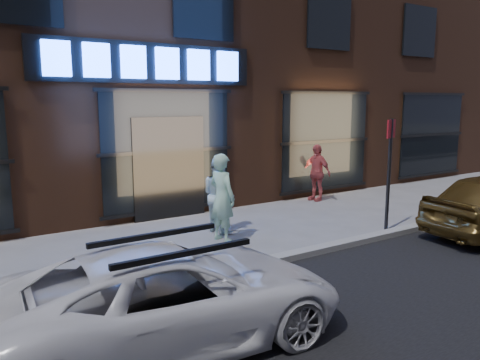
# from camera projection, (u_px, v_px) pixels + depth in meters

# --- Properties ---
(ground) EXTENTS (90.00, 90.00, 0.00)m
(ground) POSITION_uv_depth(u_px,v_px,m) (267.00, 265.00, 7.98)
(ground) COLOR slate
(ground) RESTS_ON ground
(curb) EXTENTS (60.00, 0.25, 0.12)m
(curb) POSITION_uv_depth(u_px,v_px,m) (267.00, 262.00, 7.97)
(curb) COLOR gray
(curb) RESTS_ON ground
(storefront_building) EXTENTS (30.20, 8.28, 10.30)m
(storefront_building) POSITION_uv_depth(u_px,v_px,m) (108.00, 19.00, 13.73)
(storefront_building) COLOR #54301E
(storefront_building) RESTS_ON ground
(man_bowtie) EXTENTS (0.55, 0.71, 1.76)m
(man_bowtie) POSITION_uv_depth(u_px,v_px,m) (222.00, 198.00, 9.23)
(man_bowtie) COLOR #B5EED3
(man_bowtie) RESTS_ON ground
(man_cap) EXTENTS (0.71, 0.85, 1.61)m
(man_cap) POSITION_uv_depth(u_px,v_px,m) (219.00, 195.00, 9.92)
(man_cap) COLOR silver
(man_cap) RESTS_ON ground
(passerby) EXTENTS (0.53, 0.98, 1.58)m
(passerby) POSITION_uv_depth(u_px,v_px,m) (316.00, 172.00, 13.05)
(passerby) COLOR #C75152
(passerby) RESTS_ON ground
(white_suv) EXTENTS (4.23, 2.16, 1.15)m
(white_suv) POSITION_uv_depth(u_px,v_px,m) (170.00, 296.00, 5.32)
(white_suv) COLOR white
(white_suv) RESTS_ON ground
(sign_post) EXTENTS (0.37, 0.15, 2.40)m
(sign_post) POSITION_uv_depth(u_px,v_px,m) (389.00, 164.00, 9.86)
(sign_post) COLOR #262628
(sign_post) RESTS_ON ground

